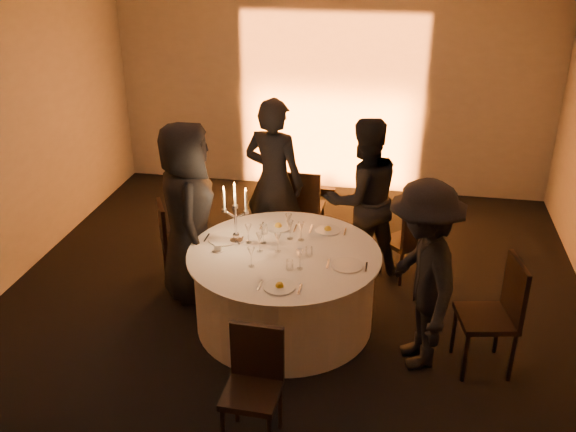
% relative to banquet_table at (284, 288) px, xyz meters
% --- Properties ---
extents(floor, '(7.00, 7.00, 0.00)m').
position_rel_banquet_table_xyz_m(floor, '(0.00, 0.00, -0.38)').
color(floor, black).
rests_on(floor, ground).
extents(wall_back, '(7.00, 0.00, 7.00)m').
position_rel_banquet_table_xyz_m(wall_back, '(0.00, 3.50, 1.12)').
color(wall_back, beige).
rests_on(wall_back, floor).
extents(uplighter_fixture, '(0.25, 0.12, 0.10)m').
position_rel_banquet_table_xyz_m(uplighter_fixture, '(0.00, 3.20, -0.33)').
color(uplighter_fixture, black).
rests_on(uplighter_fixture, floor).
extents(banquet_table, '(1.80, 1.80, 0.77)m').
position_rel_banquet_table_xyz_m(banquet_table, '(0.00, 0.00, 0.00)').
color(banquet_table, black).
rests_on(banquet_table, floor).
extents(chair_left, '(0.53, 0.53, 0.89)m').
position_rel_banquet_table_xyz_m(chair_left, '(-1.32, 0.62, 0.11)').
color(chair_left, black).
rests_on(chair_left, floor).
extents(chair_back_left, '(0.44, 0.44, 0.97)m').
position_rel_banquet_table_xyz_m(chair_back_left, '(-0.07, 1.60, 0.16)').
color(chair_back_left, black).
rests_on(chair_back_left, floor).
extents(chair_back_right, '(0.53, 0.53, 0.85)m').
position_rel_banquet_table_xyz_m(chair_back_right, '(1.14, 1.07, 0.09)').
color(chair_back_right, black).
rests_on(chair_back_right, floor).
extents(chair_right, '(0.54, 0.54, 1.04)m').
position_rel_banquet_table_xyz_m(chair_right, '(1.89, -0.33, 0.21)').
color(chair_right, black).
rests_on(chair_right, floor).
extents(chair_front, '(0.42, 0.42, 0.92)m').
position_rel_banquet_table_xyz_m(chair_front, '(0.06, -1.49, 0.13)').
color(chair_front, black).
rests_on(chair_front, floor).
extents(guest_left, '(0.86, 1.05, 1.85)m').
position_rel_banquet_table_xyz_m(guest_left, '(-1.04, 0.37, 0.54)').
color(guest_left, black).
rests_on(guest_left, floor).
extents(guest_back_left, '(0.78, 0.62, 1.89)m').
position_rel_banquet_table_xyz_m(guest_back_left, '(-0.35, 1.26, 0.56)').
color(guest_back_left, black).
rests_on(guest_back_left, floor).
extents(guest_back_right, '(1.08, 1.01, 1.77)m').
position_rel_banquet_table_xyz_m(guest_back_right, '(0.64, 1.10, 0.50)').
color(guest_back_right, black).
rests_on(guest_back_right, floor).
extents(guest_right, '(0.91, 1.24, 1.71)m').
position_rel_banquet_table_xyz_m(guest_right, '(1.24, -0.35, 0.47)').
color(guest_right, black).
rests_on(guest_right, floor).
extents(plate_left, '(0.36, 0.30, 0.01)m').
position_rel_banquet_table_xyz_m(plate_left, '(-0.62, 0.15, 0.39)').
color(plate_left, white).
rests_on(plate_left, banquet_table).
extents(plate_back_left, '(0.35, 0.26, 0.08)m').
position_rel_banquet_table_xyz_m(plate_back_left, '(-0.15, 0.50, 0.40)').
color(plate_back_left, white).
rests_on(plate_back_left, banquet_table).
extents(plate_back_right, '(0.35, 0.25, 0.08)m').
position_rel_banquet_table_xyz_m(plate_back_right, '(0.34, 0.52, 0.40)').
color(plate_back_right, white).
rests_on(plate_back_right, banquet_table).
extents(plate_right, '(0.36, 0.29, 0.01)m').
position_rel_banquet_table_xyz_m(plate_right, '(0.60, -0.15, 0.39)').
color(plate_right, white).
rests_on(plate_right, banquet_table).
extents(plate_front, '(0.35, 0.27, 0.08)m').
position_rel_banquet_table_xyz_m(plate_front, '(0.08, -0.61, 0.40)').
color(plate_front, white).
rests_on(plate_front, banquet_table).
extents(coffee_cup, '(0.11, 0.11, 0.07)m').
position_rel_banquet_table_xyz_m(coffee_cup, '(-0.61, -0.07, 0.42)').
color(coffee_cup, white).
rests_on(coffee_cup, banquet_table).
extents(candelabra, '(0.26, 0.12, 0.62)m').
position_rel_banquet_table_xyz_m(candelabra, '(-0.49, 0.13, 0.60)').
color(candelabra, silver).
rests_on(candelabra, banquet_table).
extents(wine_glass_a, '(0.07, 0.07, 0.19)m').
position_rel_banquet_table_xyz_m(wine_glass_a, '(-0.04, 0.43, 0.52)').
color(wine_glass_a, white).
rests_on(wine_glass_a, banquet_table).
extents(wine_glass_b, '(0.07, 0.07, 0.19)m').
position_rel_banquet_table_xyz_m(wine_glass_b, '(-0.24, -0.31, 0.52)').
color(wine_glass_b, white).
rests_on(wine_glass_b, banquet_table).
extents(wine_glass_c, '(0.07, 0.07, 0.19)m').
position_rel_banquet_table_xyz_m(wine_glass_c, '(0.19, -0.27, 0.52)').
color(wine_glass_c, white).
rests_on(wine_glass_c, banquet_table).
extents(wine_glass_d, '(0.07, 0.07, 0.19)m').
position_rel_banquet_table_xyz_m(wine_glass_d, '(-0.22, -0.02, 0.52)').
color(wine_glass_d, white).
rests_on(wine_glass_d, banquet_table).
extents(wine_glass_e, '(0.07, 0.07, 0.19)m').
position_rel_banquet_table_xyz_m(wine_glass_e, '(0.00, 0.29, 0.52)').
color(wine_glass_e, white).
rests_on(wine_glass_e, banquet_table).
extents(wine_glass_f, '(0.07, 0.07, 0.19)m').
position_rel_banquet_table_xyz_m(wine_glass_f, '(-0.37, 0.13, 0.52)').
color(wine_glass_f, white).
rests_on(wine_glass_f, banquet_table).
extents(wine_glass_g, '(0.07, 0.07, 0.19)m').
position_rel_banquet_table_xyz_m(wine_glass_g, '(-0.23, 0.15, 0.52)').
color(wine_glass_g, white).
rests_on(wine_glass_g, banquet_table).
extents(wine_glass_h, '(0.07, 0.07, 0.19)m').
position_rel_banquet_table_xyz_m(wine_glass_h, '(0.11, 0.27, 0.52)').
color(wine_glass_h, white).
rests_on(wine_glass_h, banquet_table).
extents(wine_glass_i, '(0.07, 0.07, 0.19)m').
position_rel_banquet_table_xyz_m(wine_glass_i, '(-0.06, 0.01, 0.52)').
color(wine_glass_i, white).
rests_on(wine_glass_i, banquet_table).
extents(tumbler_a, '(0.07, 0.07, 0.09)m').
position_rel_banquet_table_xyz_m(tumbler_a, '(0.23, -0.02, 0.43)').
color(tumbler_a, white).
rests_on(tumbler_a, banquet_table).
extents(tumbler_b, '(0.07, 0.07, 0.09)m').
position_rel_banquet_table_xyz_m(tumbler_b, '(0.11, -0.29, 0.43)').
color(tumbler_b, white).
rests_on(tumbler_b, banquet_table).
extents(tumbler_c, '(0.07, 0.07, 0.09)m').
position_rel_banquet_table_xyz_m(tumbler_c, '(-0.26, 0.35, 0.43)').
color(tumbler_c, white).
rests_on(tumbler_c, banquet_table).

